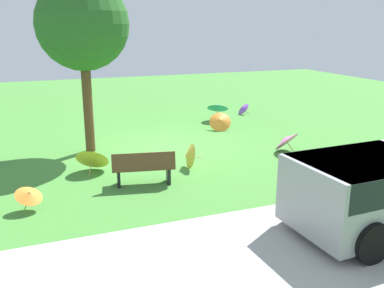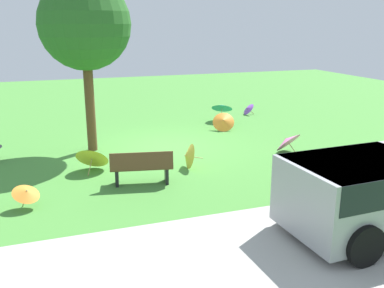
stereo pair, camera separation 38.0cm
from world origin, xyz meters
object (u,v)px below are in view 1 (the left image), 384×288
park_bench (144,168)px  parasol_yellow_0 (188,156)px  parasol_purple_0 (243,108)px  parasol_yellow_2 (93,157)px  parasol_orange_2 (220,121)px  shade_tree (83,25)px  parasol_pink_2 (285,140)px  parasol_teal_0 (218,107)px  parasol_orange_1 (29,194)px

park_bench → parasol_yellow_0: bearing=-151.8°
parasol_purple_0 → parasol_yellow_2: parasol_yellow_2 is taller
park_bench → parasol_orange_2: bearing=-132.7°
parasol_purple_0 → park_bench: bearing=47.2°
park_bench → parasol_purple_0: park_bench is taller
shade_tree → parasol_pink_2: 7.27m
parasol_purple_0 → parasol_yellow_0: bearing=51.2°
park_bench → parasol_pink_2: park_bench is taller
parasol_purple_0 → parasol_teal_0: bearing=26.2°
parasol_teal_0 → parasol_yellow_2: (5.99, 4.75, -0.18)m
parasol_orange_2 → parasol_yellow_0: bearing=54.2°
parasol_yellow_0 → parasol_orange_1: size_ratio=0.91×
park_bench → parasol_yellow_2: park_bench is taller
shade_tree → parasol_yellow_0: (-2.35, 2.82, -3.60)m
parasol_purple_0 → parasol_pink_2: (1.52, 5.85, 0.12)m
parasol_orange_1 → parasol_orange_2: (-7.09, -5.32, -0.02)m
shade_tree → park_bench: bearing=102.8°
parasol_purple_0 → parasol_orange_2: parasol_orange_2 is taller
parasol_orange_1 → parasol_purple_0: bearing=-140.4°
parasol_orange_2 → park_bench: bearing=47.3°
parasol_yellow_0 → parasol_pink_2: parasol_pink_2 is taller
parasol_teal_0 → parasol_yellow_2: size_ratio=1.03×
parasol_purple_0 → parasol_teal_0: 1.84m
parasol_yellow_2 → parasol_pink_2: (-6.09, 0.30, -0.03)m
park_bench → parasol_teal_0: 7.99m
shade_tree → parasol_orange_2: size_ratio=5.19×
parasol_orange_1 → parasol_orange_2: 8.86m
parasol_yellow_2 → parasol_orange_1: bearing=51.8°
parasol_teal_0 → parasol_orange_2: size_ratio=1.15×
park_bench → parasol_orange_1: 2.85m
parasol_orange_2 → parasol_orange_1: bearing=36.9°
park_bench → parasol_yellow_2: size_ratio=1.43×
parasol_yellow_2 → parasol_teal_0: bearing=-141.6°
park_bench → parasol_orange_2: size_ratio=1.59×
park_bench → parasol_teal_0: (-4.94, -6.28, 0.15)m
parasol_yellow_0 → parasol_pink_2: 3.54m
parasol_yellow_0 → parasol_orange_2: bearing=-125.8°
parasol_yellow_2 → parasol_orange_1: (1.72, 2.18, -0.04)m
parasol_yellow_0 → parasol_orange_1: parasol_yellow_0 is taller
shade_tree → parasol_pink_2: bearing=157.7°
parasol_orange_1 → parasol_yellow_0: bearing=-161.3°
parasol_orange_2 → parasol_pink_2: parasol_pink_2 is taller
park_bench → parasol_pink_2: 5.19m
parasol_pink_2 → parasol_teal_0: bearing=-88.9°
shade_tree → parasol_purple_0: (-7.38, -3.45, -3.69)m
parasol_purple_0 → parasol_orange_1: (9.33, 7.72, 0.11)m
shade_tree → parasol_yellow_2: shade_tree is taller
parasol_teal_0 → parasol_pink_2: parasol_teal_0 is taller
parasol_yellow_0 → parasol_yellow_2: size_ratio=0.65×
parasol_purple_0 → parasol_pink_2: parasol_pink_2 is taller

